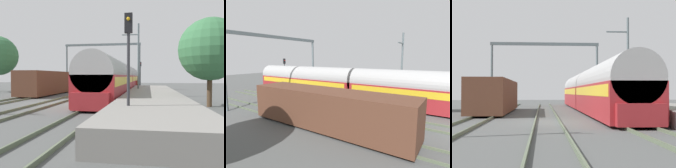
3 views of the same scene
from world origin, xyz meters
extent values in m
plane|color=#4F5050|center=(0.00, 0.00, 0.00)|extent=(120.00, 120.00, 0.00)
cube|color=#58644D|center=(-3.66, 0.00, 0.08)|extent=(0.08, 60.00, 0.16)
cube|color=#58644D|center=(-0.72, 0.00, 0.08)|extent=(0.08, 60.00, 0.16)
cube|color=#58644D|center=(0.72, 0.00, 0.08)|extent=(0.08, 60.00, 0.16)
cube|color=#58644D|center=(3.66, 0.00, 0.08)|extent=(0.08, 60.00, 0.16)
cube|color=#58644D|center=(5.10, 0.00, 0.08)|extent=(0.08, 60.00, 0.16)
cube|color=gray|center=(8.20, 2.00, 0.45)|extent=(4.40, 28.00, 0.90)
cube|color=maroon|center=(4.38, 3.84, 1.26)|extent=(2.90, 16.00, 2.20)
cube|color=gold|center=(4.38, 3.84, 1.89)|extent=(2.93, 15.36, 0.64)
cylinder|color=#A5A5A5|center=(4.38, 3.84, 2.56)|extent=(2.84, 16.00, 2.84)
cube|color=maroon|center=(4.38, 20.19, 1.26)|extent=(2.90, 16.00, 2.20)
cube|color=gold|center=(4.38, 20.19, 1.89)|extent=(2.93, 15.36, 0.64)
cylinder|color=#A5A5A5|center=(4.38, 20.19, 2.56)|extent=(2.84, 16.00, 2.84)
cube|color=maroon|center=(4.38, -4.41, 0.71)|extent=(2.40, 0.50, 1.10)
cube|color=#563323|center=(-4.38, 9.51, 1.51)|extent=(2.80, 13.00, 2.70)
cube|color=black|center=(-4.38, 9.51, 0.21)|extent=(2.52, 11.96, 0.10)
cylinder|color=#252525|center=(5.87, 19.38, 0.42)|extent=(0.20, 0.20, 0.85)
cube|color=maroon|center=(5.87, 19.38, 1.17)|extent=(0.43, 0.29, 0.64)
sphere|color=tan|center=(5.87, 19.38, 1.61)|extent=(0.24, 0.24, 0.24)
cylinder|color=#2D2D33|center=(6.98, -7.30, 2.12)|extent=(0.14, 0.14, 4.24)
cube|color=black|center=(6.98, -7.30, 4.69)|extent=(0.36, 0.20, 0.90)
sphere|color=yellow|center=(6.98, -7.42, 4.86)|extent=(0.16, 0.16, 0.16)
cylinder|color=#2D2D33|center=(6.30, 26.82, 2.09)|extent=(0.14, 0.14, 4.18)
cube|color=black|center=(6.30, 26.82, 4.63)|extent=(0.36, 0.20, 0.90)
sphere|color=red|center=(6.30, 26.70, 4.75)|extent=(0.16, 0.16, 0.16)
cylinder|color=slate|center=(-6.38, 20.34, 3.75)|extent=(0.28, 0.28, 7.50)
cylinder|color=slate|center=(6.38, 20.34, 3.75)|extent=(0.28, 0.28, 7.50)
cube|color=slate|center=(0.00, 20.34, 7.68)|extent=(13.16, 0.24, 0.36)
cylinder|color=slate|center=(6.78, 7.13, 4.00)|extent=(0.20, 0.20, 8.00)
cube|color=slate|center=(5.88, 7.13, 6.80)|extent=(1.80, 0.10, 0.10)
cylinder|color=#4C3826|center=(12.35, -0.10, 1.26)|extent=(0.36, 0.36, 2.52)
sphere|color=#356C41|center=(12.35, -0.10, 4.24)|extent=(4.60, 4.60, 4.60)
camera|label=1|loc=(7.90, -17.65, 2.26)|focal=36.09mm
camera|label=2|loc=(-14.70, 1.52, 5.19)|focal=29.16mm
camera|label=3|loc=(-0.27, -19.75, 1.78)|focal=52.99mm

